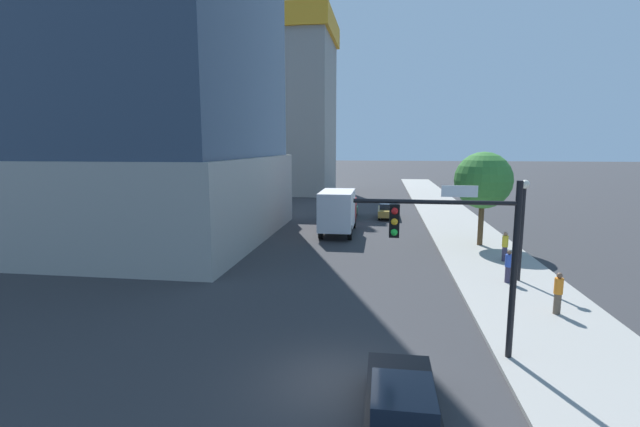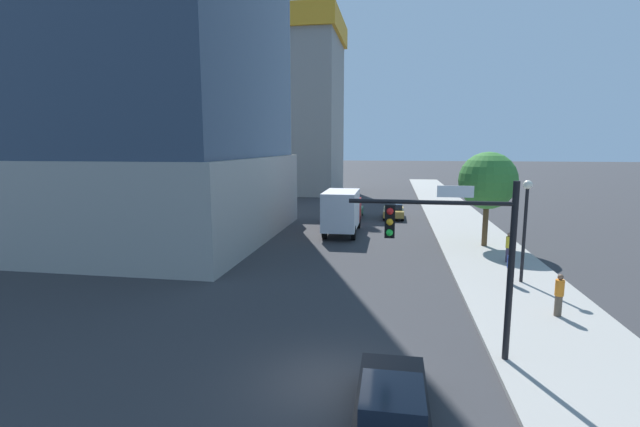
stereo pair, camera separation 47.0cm
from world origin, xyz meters
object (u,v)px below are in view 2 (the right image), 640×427
Objects in this scene: street_tree at (488,181)px; box_truck at (342,210)px; street_lamp at (526,215)px; pedestrian_yellow_shirt at (509,247)px; construction_building at (288,98)px; car_black at (392,405)px; traffic_light_pole at (455,240)px; car_gold at (394,211)px; car_green at (352,211)px; pedestrian_blue_shirt at (511,267)px; pedestrian_orange_shirt at (559,295)px.

box_truck is at bearing 163.13° from street_tree.
street_lamp reaches higher than pedestrian_yellow_shirt.
pedestrian_yellow_shirt is (22.48, -38.88, -12.86)m from construction_building.
construction_building reaches higher than street_tree.
construction_building reaches higher than pedestrian_yellow_shirt.
street_tree reaches higher than car_black.
traffic_light_pole is at bearing -104.28° from street_tree.
car_gold is at bearing 64.98° from box_truck.
street_lamp is at bearing -47.36° from box_truck.
street_tree is 1.35× the size of car_green.
traffic_light_pole is 17.34m from street_tree.
pedestrian_orange_shirt reaches higher than pedestrian_blue_shirt.
pedestrian_blue_shirt is 0.95× the size of pedestrian_orange_shirt.
street_lamp is (22.19, -42.74, -10.36)m from construction_building.
street_lamp is 1.21× the size of car_gold.
pedestrian_blue_shirt is at bearing -146.33° from street_lamp.
street_tree is at bearing -62.20° from car_gold.
street_lamp is 3.11× the size of pedestrian_blue_shirt.
car_gold is (-6.34, 19.76, -2.83)m from street_lamp.
pedestrian_blue_shirt is at bearing -50.24° from box_truck.
box_truck is at bearing 99.50° from car_black.
street_lamp is at bearing -61.88° from car_green.
street_lamp reaches higher than box_truck.
street_tree is 13.69m from car_gold.
street_tree reaches higher than car_gold.
construction_building is 6.40× the size of street_lamp.
pedestrian_yellow_shirt is at bearing 77.67° from pedestrian_blue_shirt.
traffic_light_pole reaches higher than box_truck.
car_gold is 2.45× the size of pedestrian_orange_shirt.
construction_building is at bearing 117.44° from street_lamp.
car_black is at bearing -128.82° from pedestrian_orange_shirt.
construction_building is 55.25m from traffic_light_pole.
car_green is 2.74× the size of pedestrian_orange_shirt.
pedestrian_yellow_shirt is at bearing 89.24° from pedestrian_orange_shirt.
car_green is 32.18m from car_black.
street_lamp is 20.94m from car_gold.
box_truck is (-10.11, 3.07, -2.66)m from street_tree.
pedestrian_blue_shirt is (-0.43, -8.57, -3.59)m from street_tree.
box_truck is at bearing 106.37° from traffic_light_pole.
pedestrian_yellow_shirt is (10.62, -7.35, -0.87)m from box_truck.
construction_building is 30.88m from car_gold.
street_lamp is 0.74× the size of box_truck.
box_truck is (-5.84, 19.86, -2.05)m from traffic_light_pole.
construction_building reaches higher than box_truck.
pedestrian_yellow_shirt is 4.39m from pedestrian_blue_shirt.
car_gold is 25.13m from pedestrian_orange_shirt.
pedestrian_yellow_shirt is (0.29, 3.86, -2.49)m from street_lamp.
traffic_light_pole is 5.49m from car_black.
car_black is (15.85, -55.35, -13.26)m from construction_building.
pedestrian_orange_shirt is (10.51, -23.83, 0.35)m from car_green.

